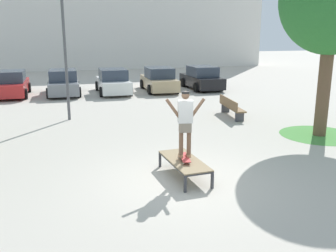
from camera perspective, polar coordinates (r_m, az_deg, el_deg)
The scene contains 14 objects.
ground_plane at distance 9.58m, azimuth 2.17°, elevation -8.31°, with size 120.00×120.00×0.00m, color #B2AA9E.
building_facade at distance 40.48m, azimuth -16.98°, elevation 17.09°, with size 43.81×4.00×12.42m, color silver.
skate_box at distance 9.69m, azimuth 2.49°, elevation -5.44°, with size 0.88×1.94×0.46m.
skateboard at distance 9.62m, azimuth 2.57°, elevation -4.81°, with size 0.34×0.82×0.09m.
skater at distance 9.34m, azimuth 2.64°, elevation 0.98°, with size 1.00×0.33×1.69m.
tree_near_right at distance 14.36m, azimuth 23.78°, elevation 17.12°, with size 3.54×3.54×6.60m.
grass_patch_near_right at distance 14.77m, azimuth 22.00°, elevation -1.26°, with size 2.83×2.83×0.01m, color #47893D.
car_red at distance 23.86m, azimuth -22.77°, elevation 5.85°, with size 1.95×4.21×1.50m.
car_grey at distance 23.50m, azimuth -15.64°, elevation 6.31°, with size 1.96×4.22×1.50m.
car_white at distance 23.40m, azimuth -8.36°, elevation 6.64°, with size 1.95×4.21×1.50m.
car_tan at distance 24.07m, azimuth -1.38°, elevation 6.99°, with size 2.04×4.26×1.50m.
car_black at distance 25.08m, azimuth 5.14°, elevation 7.22°, with size 1.92×4.20×1.50m.
park_bench at distance 16.85m, azimuth 9.58°, elevation 2.92°, with size 0.72×2.44×0.83m.
light_post at distance 16.28m, azimuth -15.61°, elevation 14.19°, with size 0.36×0.36×5.83m.
Camera 1 is at (-2.81, -8.41, 3.64)m, focal length 40.05 mm.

